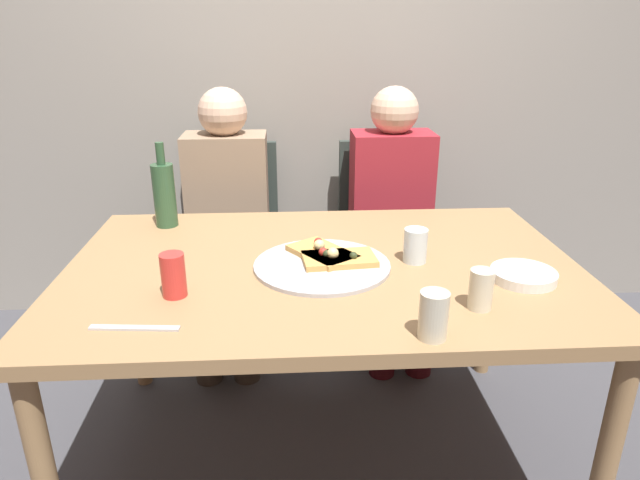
% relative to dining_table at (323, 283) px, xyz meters
% --- Properties ---
extents(ground_plane, '(8.00, 8.00, 0.00)m').
position_rel_dining_table_xyz_m(ground_plane, '(0.00, 0.00, -0.66)').
color(ground_plane, '#424247').
extents(back_wall, '(6.00, 0.10, 2.60)m').
position_rel_dining_table_xyz_m(back_wall, '(0.00, 1.19, 0.64)').
color(back_wall, gray).
rests_on(back_wall, ground_plane).
extents(dining_table, '(1.57, 1.03, 0.72)m').
position_rel_dining_table_xyz_m(dining_table, '(0.00, 0.00, 0.00)').
color(dining_table, '#99754C').
rests_on(dining_table, ground_plane).
extents(pizza_tray, '(0.41, 0.41, 0.01)m').
position_rel_dining_table_xyz_m(pizza_tray, '(-0.01, -0.03, 0.07)').
color(pizza_tray, '#ADADB2').
rests_on(pizza_tray, dining_table).
extents(pizza_slice_last, '(0.23, 0.15, 0.05)m').
position_rel_dining_table_xyz_m(pizza_slice_last, '(0.05, -0.02, 0.09)').
color(pizza_slice_last, tan).
rests_on(pizza_slice_last, pizza_tray).
extents(pizza_slice_extra, '(0.23, 0.25, 0.05)m').
position_rel_dining_table_xyz_m(pizza_slice_extra, '(0.00, 0.04, 0.09)').
color(pizza_slice_extra, tan).
rests_on(pizza_slice_extra, pizza_tray).
extents(wine_bottle, '(0.08, 0.08, 0.31)m').
position_rel_dining_table_xyz_m(wine_bottle, '(-0.55, 0.38, 0.19)').
color(wine_bottle, '#2D5133').
rests_on(wine_bottle, dining_table).
extents(tumbler_near, '(0.07, 0.07, 0.12)m').
position_rel_dining_table_xyz_m(tumbler_near, '(0.23, -0.45, 0.13)').
color(tumbler_near, beige).
rests_on(tumbler_near, dining_table).
extents(tumbler_far, '(0.06, 0.06, 0.11)m').
position_rel_dining_table_xyz_m(tumbler_far, '(0.39, -0.31, 0.12)').
color(tumbler_far, beige).
rests_on(tumbler_far, dining_table).
extents(wine_glass, '(0.07, 0.07, 0.11)m').
position_rel_dining_table_xyz_m(wine_glass, '(0.28, -0.00, 0.12)').
color(wine_glass, silver).
rests_on(wine_glass, dining_table).
extents(soda_can, '(0.07, 0.07, 0.12)m').
position_rel_dining_table_xyz_m(soda_can, '(-0.42, -0.19, 0.13)').
color(soda_can, red).
rests_on(soda_can, dining_table).
extents(plate_stack, '(0.19, 0.19, 0.03)m').
position_rel_dining_table_xyz_m(plate_stack, '(0.57, -0.15, 0.08)').
color(plate_stack, white).
rests_on(plate_stack, dining_table).
extents(table_knife, '(0.22, 0.04, 0.01)m').
position_rel_dining_table_xyz_m(table_knife, '(-0.48, -0.37, 0.07)').
color(table_knife, '#B7B7BC').
rests_on(table_knife, dining_table).
extents(chair_left, '(0.44, 0.44, 0.90)m').
position_rel_dining_table_xyz_m(chair_left, '(-0.37, 0.92, -0.14)').
color(chair_left, '#2D3833').
rests_on(chair_left, ground_plane).
extents(chair_right, '(0.44, 0.44, 0.90)m').
position_rel_dining_table_xyz_m(chair_right, '(0.37, 0.92, -0.14)').
color(chair_right, '#2D3833').
rests_on(chair_right, ground_plane).
extents(guest_in_sweater, '(0.36, 0.56, 1.17)m').
position_rel_dining_table_xyz_m(guest_in_sweater, '(-0.37, 0.76, -0.02)').
color(guest_in_sweater, '#937A60').
rests_on(guest_in_sweater, ground_plane).
extents(guest_in_beanie, '(0.36, 0.56, 1.17)m').
position_rel_dining_table_xyz_m(guest_in_beanie, '(0.37, 0.76, -0.02)').
color(guest_in_beanie, maroon).
rests_on(guest_in_beanie, ground_plane).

